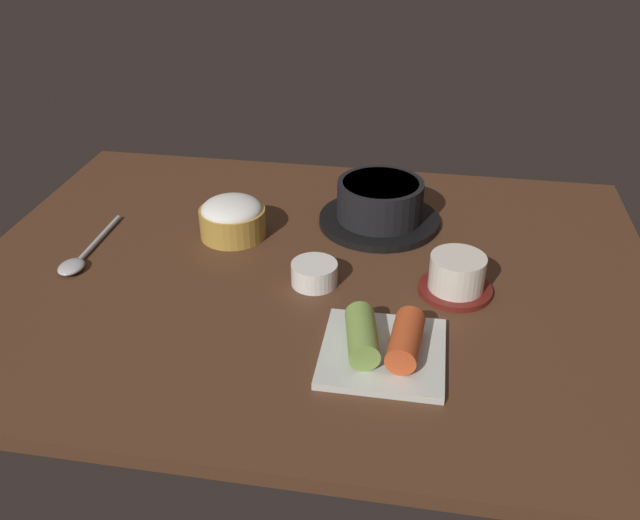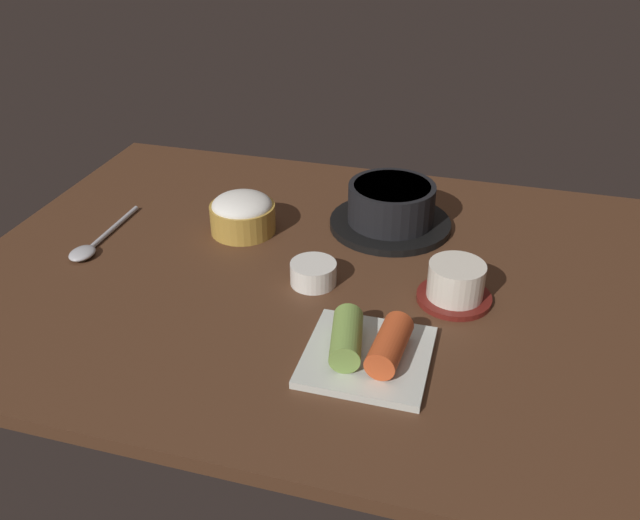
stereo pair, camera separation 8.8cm
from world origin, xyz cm
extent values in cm
cube|color=#4C2D1C|center=(0.00, 0.00, 1.00)|extent=(100.00, 76.00, 2.00)
cylinder|color=black|center=(8.77, 15.94, 2.60)|extent=(19.61, 19.61, 1.20)
cylinder|color=black|center=(8.77, 15.94, 6.32)|extent=(13.87, 13.87, 6.23)
cylinder|color=#D15619|center=(8.77, 15.94, 9.13)|extent=(12.20, 12.20, 0.60)
cylinder|color=#B78C38|center=(-13.70, 8.20, 4.29)|extent=(10.40, 10.40, 4.57)
ellipsoid|color=white|center=(-13.70, 8.20, 6.57)|extent=(9.57, 9.57, 3.64)
cylinder|color=maroon|center=(21.07, -2.40, 2.40)|extent=(10.20, 10.20, 0.80)
cylinder|color=silver|center=(21.07, -2.40, 5.21)|extent=(7.63, 7.63, 4.82)
cylinder|color=#C6D18C|center=(21.07, -2.40, 7.32)|extent=(6.49, 6.49, 0.40)
cylinder|color=white|center=(1.45, -3.49, 3.61)|extent=(6.56, 6.56, 3.22)
cylinder|color=#386B2D|center=(1.45, -3.49, 4.92)|extent=(5.38, 5.38, 0.50)
cube|color=silver|center=(12.42, -18.02, 2.50)|extent=(14.86, 14.86, 1.00)
cylinder|color=#7A9E47|center=(9.82, -18.02, 4.85)|extent=(5.29, 9.45, 3.70)
cylinder|color=#C64C23|center=(15.02, -18.02, 4.85)|extent=(4.40, 9.19, 3.70)
cylinder|color=#B7B7BC|center=(-33.98, 1.95, 2.40)|extent=(0.81, 16.31, 0.80)
ellipsoid|color=#B7B7BC|center=(-33.97, -6.20, 2.72)|extent=(3.60, 4.68, 1.26)
camera|label=1|loc=(15.59, -82.30, 54.29)|focal=37.89mm
camera|label=2|loc=(24.16, -80.37, 54.29)|focal=37.89mm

